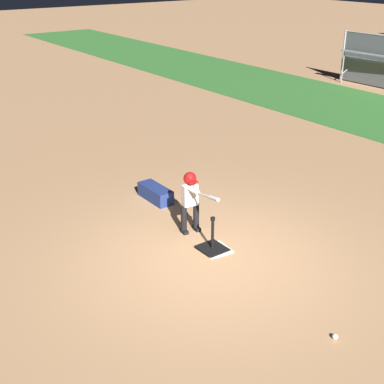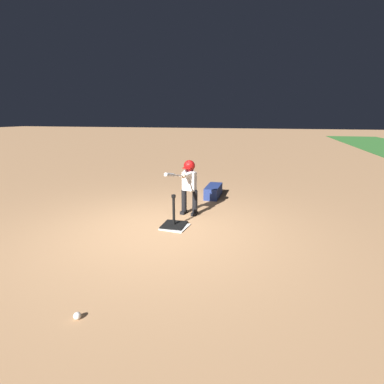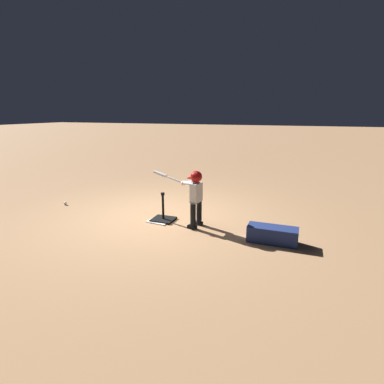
{
  "view_description": "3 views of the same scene",
  "coord_description": "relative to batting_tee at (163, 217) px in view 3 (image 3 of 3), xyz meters",
  "views": [
    {
      "loc": [
        5.71,
        -4.6,
        4.42
      ],
      "look_at": [
        -0.99,
        0.31,
        0.75
      ],
      "focal_mm": 50.0,
      "sensor_mm": 36.0,
      "label": 1
    },
    {
      "loc": [
        4.59,
        1.79,
        1.95
      ],
      "look_at": [
        -0.37,
        0.51,
        0.64
      ],
      "focal_mm": 28.0,
      "sensor_mm": 36.0,
      "label": 2
    },
    {
      "loc": [
        -2.85,
        5.43,
        2.17
      ],
      "look_at": [
        -0.95,
        0.31,
        0.7
      ],
      "focal_mm": 28.0,
      "sensor_mm": 36.0,
      "label": 3
    }
  ],
  "objects": [
    {
      "name": "equipment_bag",
      "position": [
        -2.21,
        0.31,
        0.07
      ],
      "size": [
        0.84,
        0.32,
        0.28
      ],
      "primitive_type": "cube",
      "rotation": [
        0.0,
        0.0,
        -0.0
      ],
      "color": "navy",
      "rests_on": "ground_plane"
    },
    {
      "name": "ground_plane",
      "position": [
        0.27,
        -0.19,
        -0.07
      ],
      "size": [
        90.0,
        90.0,
        0.0
      ],
      "primitive_type": "plane",
      "color": "#AD7F56"
    },
    {
      "name": "batting_tee",
      "position": [
        0.0,
        0.0,
        0.0
      ],
      "size": [
        0.45,
        0.41,
        0.59
      ],
      "color": "black",
      "rests_on": "ground_plane"
    },
    {
      "name": "batter_child",
      "position": [
        -0.71,
        0.08,
        0.63
      ],
      "size": [
        1.08,
        0.37,
        1.11
      ],
      "color": "black",
      "rests_on": "ground_plane"
    },
    {
      "name": "baseball",
      "position": [
        2.68,
        -0.14,
        -0.04
      ],
      "size": [
        0.07,
        0.07,
        0.07
      ],
      "primitive_type": "sphere",
      "color": "white",
      "rests_on": "ground_plane"
    },
    {
      "name": "home_plate",
      "position": [
        0.04,
        0.03,
        -0.06
      ],
      "size": [
        0.49,
        0.49,
        0.02
      ],
      "primitive_type": "cube",
      "rotation": [
        0.0,
        0.0,
        -0.11
      ],
      "color": "white",
      "rests_on": "ground_plane"
    }
  ]
}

